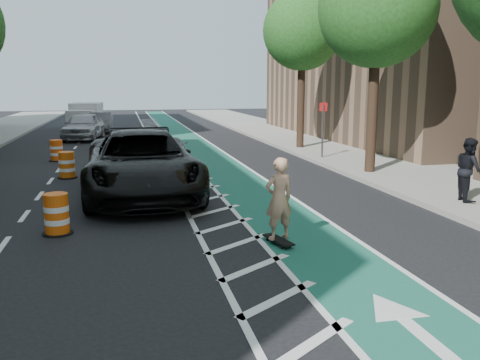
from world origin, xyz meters
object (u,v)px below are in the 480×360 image
object	(u,v)px
skateboarder	(279,199)
suv_near	(142,164)
barrel_a	(57,215)
suv_far	(148,161)

from	to	relation	value
skateboarder	suv_near	bearing A→B (deg)	-78.36
skateboarder	suv_near	xyz separation A→B (m)	(-2.52, 5.40, -0.01)
skateboarder	barrel_a	world-z (taller)	skateboarder
skateboarder	suv_far	size ratio (longest dim) A/B	0.28
suv_far	barrel_a	size ratio (longest dim) A/B	6.75
skateboarder	barrel_a	size ratio (longest dim) A/B	1.87
suv_near	barrel_a	world-z (taller)	suv_near
skateboarder	suv_far	bearing A→B (deg)	-83.33
suv_far	barrel_a	distance (m)	5.03
barrel_a	suv_far	bearing A→B (deg)	63.95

